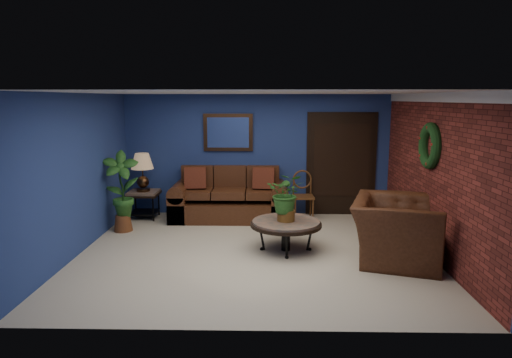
{
  "coord_description": "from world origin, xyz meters",
  "views": [
    {
      "loc": [
        0.18,
        -6.95,
        2.42
      ],
      "look_at": [
        0.02,
        0.55,
        1.09
      ],
      "focal_mm": 32.0,
      "sensor_mm": 36.0,
      "label": 1
    }
  ],
  "objects_px": {
    "armchair": "(397,230)",
    "end_table": "(144,197)",
    "sofa": "(230,201)",
    "side_chair": "(303,192)",
    "coffee_table": "(286,224)",
    "table_lamp": "(142,168)"
  },
  "relations": [
    {
      "from": "coffee_table",
      "to": "side_chair",
      "type": "distance_m",
      "value": 2.07
    },
    {
      "from": "sofa",
      "to": "armchair",
      "type": "distance_m",
      "value": 3.6
    },
    {
      "from": "sofa",
      "to": "side_chair",
      "type": "relative_size",
      "value": 2.4
    },
    {
      "from": "sofa",
      "to": "side_chair",
      "type": "height_order",
      "value": "sofa"
    },
    {
      "from": "end_table",
      "to": "side_chair",
      "type": "xyz_separation_m",
      "value": [
        3.23,
        0.07,
        0.12
      ]
    },
    {
      "from": "coffee_table",
      "to": "armchair",
      "type": "bearing_deg",
      "value": -13.56
    },
    {
      "from": "armchair",
      "to": "side_chair",
      "type": "bearing_deg",
      "value": 44.05
    },
    {
      "from": "armchair",
      "to": "end_table",
      "type": "bearing_deg",
      "value": 79.54
    },
    {
      "from": "coffee_table",
      "to": "side_chair",
      "type": "height_order",
      "value": "side_chair"
    },
    {
      "from": "sofa",
      "to": "table_lamp",
      "type": "xyz_separation_m",
      "value": [
        -1.75,
        -0.04,
        0.7
      ]
    },
    {
      "from": "sofa",
      "to": "side_chair",
      "type": "distance_m",
      "value": 1.49
    },
    {
      "from": "end_table",
      "to": "coffee_table",
      "type": "bearing_deg",
      "value": -34.8
    },
    {
      "from": "sofa",
      "to": "table_lamp",
      "type": "distance_m",
      "value": 1.89
    },
    {
      "from": "end_table",
      "to": "armchair",
      "type": "xyz_separation_m",
      "value": [
        4.45,
        -2.35,
        0.04
      ]
    },
    {
      "from": "sofa",
      "to": "end_table",
      "type": "distance_m",
      "value": 1.76
    },
    {
      "from": "table_lamp",
      "to": "side_chair",
      "type": "bearing_deg",
      "value": 1.28
    },
    {
      "from": "coffee_table",
      "to": "table_lamp",
      "type": "height_order",
      "value": "table_lamp"
    },
    {
      "from": "end_table",
      "to": "side_chair",
      "type": "relative_size",
      "value": 0.63
    },
    {
      "from": "coffee_table",
      "to": "armchair",
      "type": "height_order",
      "value": "armchair"
    },
    {
      "from": "side_chair",
      "to": "armchair",
      "type": "bearing_deg",
      "value": -66.11
    },
    {
      "from": "table_lamp",
      "to": "end_table",
      "type": "bearing_deg",
      "value": 0.0
    },
    {
      "from": "end_table",
      "to": "armchair",
      "type": "bearing_deg",
      "value": -27.81
    }
  ]
}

